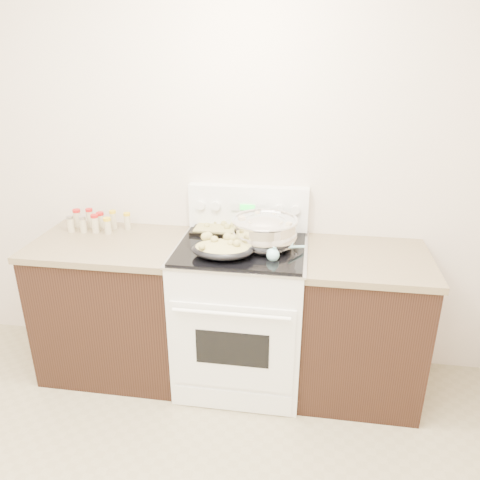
# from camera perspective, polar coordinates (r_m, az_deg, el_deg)

# --- Properties ---
(room_shell) EXTENTS (4.10, 3.60, 2.75)m
(room_shell) POSITION_cam_1_polar(r_m,az_deg,el_deg) (1.35, -24.45, 6.54)
(room_shell) COLOR beige
(room_shell) RESTS_ON ground
(counter_left) EXTENTS (0.93, 0.67, 0.92)m
(counter_left) POSITION_cam_1_polar(r_m,az_deg,el_deg) (3.20, -14.82, -7.67)
(counter_left) COLOR black
(counter_left) RESTS_ON ground
(counter_right) EXTENTS (0.73, 0.67, 0.92)m
(counter_right) POSITION_cam_1_polar(r_m,az_deg,el_deg) (2.98, 14.39, -9.98)
(counter_right) COLOR black
(counter_right) RESTS_ON ground
(kitchen_range) EXTENTS (0.78, 0.73, 1.22)m
(kitchen_range) POSITION_cam_1_polar(r_m,az_deg,el_deg) (2.97, 0.16, -8.74)
(kitchen_range) COLOR white
(kitchen_range) RESTS_ON ground
(mixing_bowl) EXTENTS (0.42, 0.42, 0.23)m
(mixing_bowl) POSITION_cam_1_polar(r_m,az_deg,el_deg) (2.71, 3.03, 0.90)
(mixing_bowl) COLOR silver
(mixing_bowl) RESTS_ON kitchen_range
(roasting_pan) EXTENTS (0.36, 0.25, 0.11)m
(roasting_pan) POSITION_cam_1_polar(r_m,az_deg,el_deg) (2.60, -2.20, -1.02)
(roasting_pan) COLOR black
(roasting_pan) RESTS_ON kitchen_range
(baking_sheet) EXTENTS (0.41, 0.29, 0.06)m
(baking_sheet) POSITION_cam_1_polar(r_m,az_deg,el_deg) (2.99, -1.81, 1.56)
(baking_sheet) COLOR black
(baking_sheet) RESTS_ON kitchen_range
(wooden_spoon) EXTENTS (0.20, 0.20, 0.04)m
(wooden_spoon) POSITION_cam_1_polar(r_m,az_deg,el_deg) (2.72, 1.05, -0.81)
(wooden_spoon) COLOR #9F6E48
(wooden_spoon) RESTS_ON kitchen_range
(blue_ladle) EXTENTS (0.21, 0.19, 0.09)m
(blue_ladle) POSITION_cam_1_polar(r_m,az_deg,el_deg) (2.58, 4.31, -1.70)
(blue_ladle) COLOR #9ADEE6
(blue_ladle) RESTS_ON kitchen_range
(spice_jars) EXTENTS (0.40, 0.15, 0.13)m
(spice_jars) POSITION_cam_1_polar(r_m,az_deg,el_deg) (3.18, -17.21, 2.19)
(spice_jars) COLOR #BFB28C
(spice_jars) RESTS_ON counter_left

